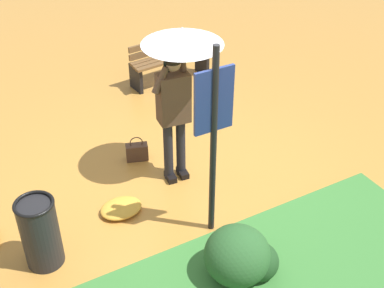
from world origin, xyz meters
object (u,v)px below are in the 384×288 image
(person_with_umbrella, at_px, (178,68))
(park_bench, at_px, (169,60))
(trash_bin, at_px, (40,233))
(info_sign_post, at_px, (214,123))
(handbag, at_px, (137,152))

(person_with_umbrella, relative_size, park_bench, 1.46)
(park_bench, distance_m, trash_bin, 4.36)
(park_bench, height_order, trash_bin, trash_bin)
(park_bench, bearing_deg, trash_bin, -134.53)
(info_sign_post, bearing_deg, park_bench, 70.82)
(info_sign_post, bearing_deg, trash_bin, 167.38)
(park_bench, bearing_deg, info_sign_post, -109.18)
(trash_bin, bearing_deg, info_sign_post, -12.62)
(info_sign_post, relative_size, handbag, 6.22)
(person_with_umbrella, bearing_deg, info_sign_post, -98.48)
(info_sign_post, distance_m, handbag, 2.12)
(park_bench, bearing_deg, person_with_umbrella, -113.53)
(person_with_umbrella, relative_size, trash_bin, 2.45)
(info_sign_post, xyz_separation_m, handbag, (-0.21, 1.64, -1.32))
(info_sign_post, xyz_separation_m, trash_bin, (-1.84, 0.41, -1.03))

